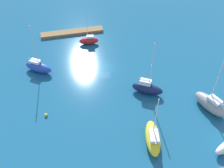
# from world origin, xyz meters

# --- Properties ---
(water) EXTENTS (160.00, 160.00, 0.00)m
(water) POSITION_xyz_m (0.00, 0.00, 0.00)
(water) COLOR #19567F
(water) RESTS_ON ground
(pier_dock) EXTENTS (18.09, 2.72, 0.76)m
(pier_dock) POSITION_xyz_m (6.17, -17.59, 0.38)
(pier_dock) COLOR olive
(pier_dock) RESTS_ON ground
(sailboat_blue_mid_basin) EXTENTS (7.12, 5.91, 12.82)m
(sailboat_blue_mid_basin) POSITION_xyz_m (16.09, -2.19, 1.41)
(sailboat_blue_mid_basin) COLOR #2347B2
(sailboat_blue_mid_basin) RESTS_ON water
(sailboat_gray_east_end) EXTENTS (5.34, 8.42, 15.04)m
(sailboat_gray_east_end) POSITION_xyz_m (-18.69, 18.36, 1.53)
(sailboat_gray_east_end) COLOR gray
(sailboat_gray_east_end) RESTS_ON water
(sailboat_yellow_off_beacon) EXTENTS (4.35, 8.35, 11.20)m
(sailboat_yellow_off_beacon) POSITION_xyz_m (-4.20, 23.64, 1.29)
(sailboat_yellow_off_beacon) COLOR yellow
(sailboat_yellow_off_beacon) RESTS_ON water
(sailboat_red_far_north) EXTENTS (5.44, 2.28, 9.57)m
(sailboat_red_far_north) POSITION_xyz_m (2.20, -11.13, 1.14)
(sailboat_red_far_north) COLOR red
(sailboat_red_far_north) RESTS_ON water
(sailboat_navy_lone_south) EXTENTS (7.07, 5.48, 13.40)m
(sailboat_navy_lone_south) POSITION_xyz_m (-7.32, 10.87, 1.49)
(sailboat_navy_lone_south) COLOR #141E4C
(sailboat_navy_lone_south) RESTS_ON water
(mooring_buoy_yellow) EXTENTS (0.66, 0.66, 0.66)m
(mooring_buoy_yellow) POSITION_xyz_m (15.06, 12.72, 0.33)
(mooring_buoy_yellow) COLOR yellow
(mooring_buoy_yellow) RESTS_ON water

